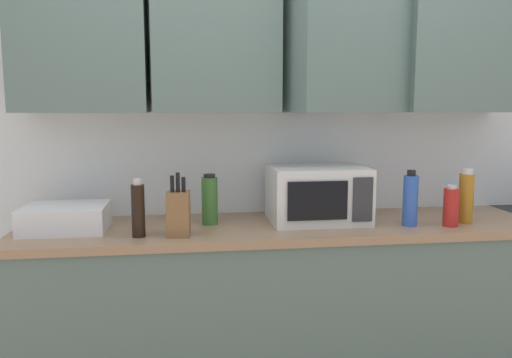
% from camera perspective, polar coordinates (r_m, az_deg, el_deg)
% --- Properties ---
extents(wall_back_with_cabinets, '(3.46, 0.50, 2.60)m').
position_cam_1_polar(wall_back_with_cabinets, '(2.71, 2.26, 10.22)').
color(wall_back_with_cabinets, white).
rests_on(wall_back_with_cabinets, ground_plane).
extents(counter_run, '(2.59, 0.63, 0.90)m').
position_cam_1_polar(counter_run, '(2.68, 3.01, -14.38)').
color(counter_run, slate).
rests_on(counter_run, ground_plane).
extents(microwave, '(0.48, 0.37, 0.28)m').
position_cam_1_polar(microwave, '(2.59, 6.92, -1.69)').
color(microwave, silver).
rests_on(microwave, counter_run).
extents(dish_rack, '(0.38, 0.30, 0.12)m').
position_cam_1_polar(dish_rack, '(2.55, -20.58, -4.11)').
color(dish_rack, silver).
rests_on(dish_rack, counter_run).
extents(knife_block, '(0.11, 0.13, 0.29)m').
position_cam_1_polar(knife_block, '(2.32, -8.69, -3.76)').
color(knife_block, brown).
rests_on(knife_block, counter_run).
extents(bottle_red_sauce, '(0.07, 0.07, 0.20)m').
position_cam_1_polar(bottle_red_sauce, '(2.65, 21.04, -2.93)').
color(bottle_red_sauce, red).
rests_on(bottle_red_sauce, counter_run).
extents(bottle_clear_tall, '(0.06, 0.06, 0.17)m').
position_cam_1_polar(bottle_clear_tall, '(3.02, 22.69, -2.02)').
color(bottle_clear_tall, silver).
rests_on(bottle_clear_tall, counter_run).
extents(bottle_green_oil, '(0.08, 0.08, 0.25)m').
position_cam_1_polar(bottle_green_oil, '(2.51, -5.22, -2.37)').
color(bottle_green_oil, '#386B2D').
rests_on(bottle_green_oil, counter_run).
extents(bottle_blue_cleaner, '(0.07, 0.07, 0.27)m').
position_cam_1_polar(bottle_blue_cleaner, '(2.59, 16.93, -2.25)').
color(bottle_blue_cleaner, '#2D56B7').
rests_on(bottle_blue_cleaner, counter_run).
extents(bottle_amber_vinegar, '(0.07, 0.07, 0.27)m').
position_cam_1_polar(bottle_amber_vinegar, '(2.75, 22.50, -1.86)').
color(bottle_amber_vinegar, '#AD701E').
rests_on(bottle_amber_vinegar, counter_run).
extents(bottle_soy_dark, '(0.06, 0.06, 0.26)m').
position_cam_1_polar(bottle_soy_dark, '(2.32, -13.09, -3.38)').
color(bottle_soy_dark, black).
rests_on(bottle_soy_dark, counter_run).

